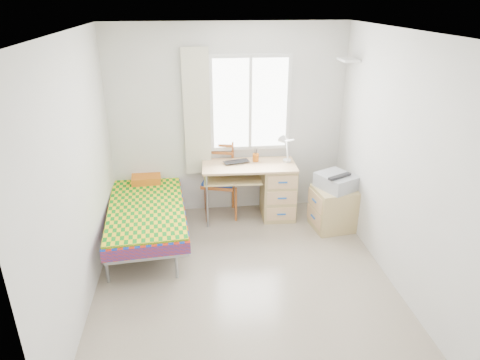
% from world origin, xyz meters
% --- Properties ---
extents(floor, '(3.50, 3.50, 0.00)m').
position_xyz_m(floor, '(0.00, 0.00, 0.00)').
color(floor, '#BCAD93').
rests_on(floor, ground).
extents(ceiling, '(3.50, 3.50, 0.00)m').
position_xyz_m(ceiling, '(0.00, 0.00, 2.60)').
color(ceiling, white).
rests_on(ceiling, wall_back).
extents(wall_back, '(3.20, 0.00, 3.20)m').
position_xyz_m(wall_back, '(0.00, 1.75, 1.30)').
color(wall_back, silver).
rests_on(wall_back, ground).
extents(wall_left, '(0.00, 3.50, 3.50)m').
position_xyz_m(wall_left, '(-1.60, 0.00, 1.30)').
color(wall_left, silver).
rests_on(wall_left, ground).
extents(wall_right, '(0.00, 3.50, 3.50)m').
position_xyz_m(wall_right, '(1.60, 0.00, 1.30)').
color(wall_right, silver).
rests_on(wall_right, ground).
extents(window, '(1.10, 0.04, 1.30)m').
position_xyz_m(window, '(0.30, 1.73, 1.55)').
color(window, white).
rests_on(window, wall_back).
extents(curtain, '(0.35, 0.05, 1.70)m').
position_xyz_m(curtain, '(-0.42, 1.68, 1.45)').
color(curtain, beige).
rests_on(curtain, wall_back).
extents(floating_shelf, '(0.20, 0.32, 0.03)m').
position_xyz_m(floating_shelf, '(1.49, 1.40, 2.15)').
color(floating_shelf, white).
rests_on(floating_shelf, wall_right).
extents(bed, '(1.08, 2.06, 0.86)m').
position_xyz_m(bed, '(-1.11, 1.05, 0.42)').
color(bed, gray).
rests_on(bed, floor).
extents(desk, '(1.28, 0.63, 0.79)m').
position_xyz_m(desk, '(0.59, 1.43, 0.43)').
color(desk, '#DFB275').
rests_on(desk, floor).
extents(chair, '(0.55, 0.55, 1.04)m').
position_xyz_m(chair, '(-0.14, 1.57, 0.58)').
color(chair, '#AD5421').
rests_on(chair, floor).
extents(cabinet, '(0.59, 0.53, 0.57)m').
position_xyz_m(cabinet, '(1.33, 0.98, 0.29)').
color(cabinet, tan).
rests_on(cabinet, floor).
extents(printer, '(0.56, 0.59, 0.20)m').
position_xyz_m(printer, '(1.34, 1.01, 0.67)').
color(printer, '#A5A9AD').
rests_on(printer, cabinet).
extents(laptop, '(0.39, 0.30, 0.03)m').
position_xyz_m(laptop, '(0.10, 1.46, 0.80)').
color(laptop, black).
rests_on(laptop, desk).
extents(pen_cup, '(0.11, 0.11, 0.11)m').
position_xyz_m(pen_cup, '(0.36, 1.55, 0.84)').
color(pen_cup, '#CF5217').
rests_on(pen_cup, desk).
extents(task_lamp, '(0.23, 0.33, 0.43)m').
position_xyz_m(task_lamp, '(0.72, 1.36, 1.06)').
color(task_lamp, white).
rests_on(task_lamp, desk).
extents(book, '(0.19, 0.25, 0.02)m').
position_xyz_m(book, '(0.02, 1.43, 0.59)').
color(book, gray).
rests_on(book, desk).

